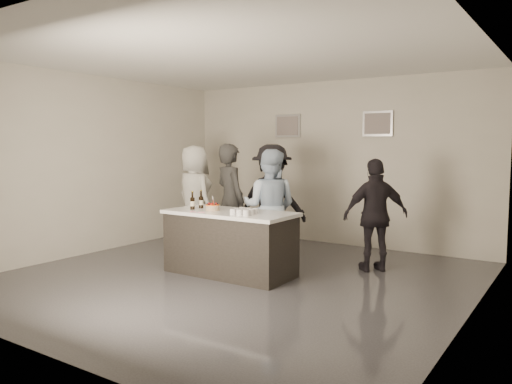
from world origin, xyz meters
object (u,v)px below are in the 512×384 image
person_guest_back (272,200)px  cake (213,208)px  person_guest_right (376,215)px  beer_bottle_b (192,201)px  bar_counter (230,243)px  beer_bottle_a (201,199)px  person_guest_left (194,197)px  person_main_black (230,200)px  person_main_blue (270,207)px

person_guest_back → cake: bearing=84.8°
person_guest_right → beer_bottle_b: bearing=-8.1°
bar_counter → beer_bottle_a: bearing=175.8°
person_guest_left → person_guest_back: person_guest_back is taller
person_main_black → person_main_blue: (0.82, -0.10, -0.04)m
bar_counter → person_guest_back: bearing=98.1°
bar_counter → person_guest_left: 2.07m
person_guest_left → beer_bottle_a: bearing=152.1°
beer_bottle_b → beer_bottle_a: bearing=87.4°
beer_bottle_b → person_guest_left: person_guest_left is taller
person_guest_right → person_main_blue: bearing=-24.6°
beer_bottle_a → beer_bottle_b: size_ratio=1.00×
person_guest_left → person_guest_back: (1.44, 0.30, 0.01)m
cake → person_guest_right: 2.36m
person_guest_left → cake: bearing=156.5°
person_main_black → person_guest_back: size_ratio=1.01×
cake → person_guest_left: size_ratio=0.11×
beer_bottle_a → person_main_black: bearing=98.8°
bar_counter → person_guest_left: (-1.65, 1.16, 0.46)m
beer_bottle_b → person_main_black: 1.11m
beer_bottle_a → person_main_black: person_main_black is taller
person_main_blue → person_guest_back: bearing=-78.6°
beer_bottle_b → person_guest_back: 1.65m
cake → bar_counter: bearing=13.7°
person_main_black → person_guest_right: bearing=-146.8°
beer_bottle_b → cake: bearing=14.4°
cake → person_guest_left: person_guest_left is taller
cake → person_guest_right: bearing=36.2°
beer_bottle_a → person_guest_left: bearing=134.2°
person_main_blue → beer_bottle_a: bearing=32.9°
beer_bottle_a → person_guest_left: size_ratio=0.14×
person_guest_right → person_guest_left: bearing=-38.9°
cake → beer_bottle_b: bearing=-165.6°
person_main_black → person_main_blue: size_ratio=1.05×
person_guest_right → person_guest_back: size_ratio=0.89×
beer_bottle_a → person_main_blue: person_main_blue is taller
person_guest_right → person_guest_back: bearing=-46.0°
person_main_black → person_guest_back: 0.70m
person_main_black → person_guest_left: bearing=11.9°
bar_counter → person_main_black: size_ratio=1.00×
person_guest_back → person_guest_left: bearing=8.5°
person_guest_right → person_guest_back: (-1.85, 0.13, 0.10)m
person_main_black → person_guest_left: (-0.95, 0.21, -0.01)m
beer_bottle_b → person_guest_right: bearing=33.7°
beer_bottle_a → beer_bottle_b: (-0.01, -0.18, 0.00)m
person_guest_left → person_guest_right: bearing=-159.2°
person_main_blue → person_guest_right: 1.59m
person_main_blue → person_guest_left: size_ratio=0.97×
person_guest_left → person_guest_back: size_ratio=0.99×
beer_bottle_a → person_guest_right: (2.20, 1.29, -0.21)m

